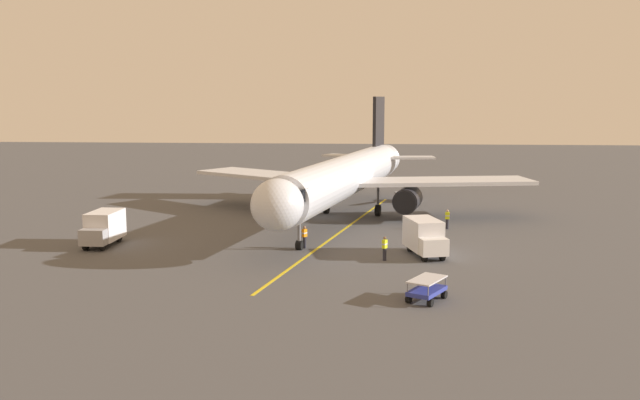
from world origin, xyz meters
The scene contains 10 objects.
ground_plane centered at (0.00, 0.00, 0.00)m, with size 220.00×220.00×0.00m, color #4C4C4F.
apron_lead_in_line centered at (-1.94, 7.20, 0.01)m, with size 0.24×40.00×0.01m, color yellow.
airplane centered at (-2.00, 0.92, 4.00)m, with size 34.10×40.09×11.50m.
ground_crew_marshaller centered at (0.42, 13.87, 0.89)m, with size 0.43×0.47×1.71m.
ground_crew_wing_walker centered at (-5.61, 17.37, 0.89)m, with size 0.42×0.47×1.71m.
ground_crew_loader centered at (-11.12, 5.09, 0.89)m, with size 0.43×0.29×1.71m.
box_truck_near_nose centered at (16.00, 14.23, 1.39)m, with size 2.02×4.61×2.62m.
belt_loader_portside centered at (-7.94, -10.98, 0.71)m, with size 2.07×4.72×2.32m.
box_truck_starboard_side centered at (-8.51, 15.57, 1.39)m, with size 3.12×4.96×2.62m.
baggage_cart_rear_apron centered at (-7.89, 26.87, 0.66)m, with size 2.47×2.95×1.27m.
Camera 1 is at (-5.13, 64.46, 11.18)m, focal length 38.46 mm.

